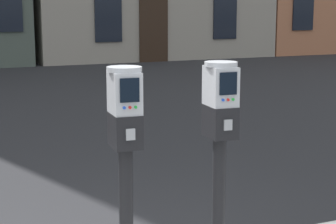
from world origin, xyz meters
The scene contains 2 objects.
parking_meter_near_kerb centered at (0.06, -0.17, 1.12)m, with size 0.23×0.26×1.41m.
parking_meter_twin_adjacent centered at (0.72, -0.17, 1.12)m, with size 0.23×0.26×1.42m.
Camera 1 is at (-1.10, -3.52, 1.93)m, focal length 62.60 mm.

